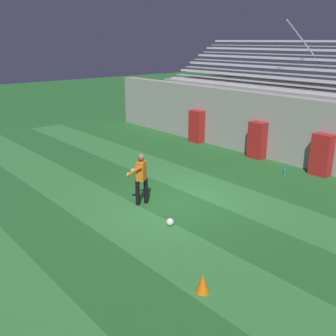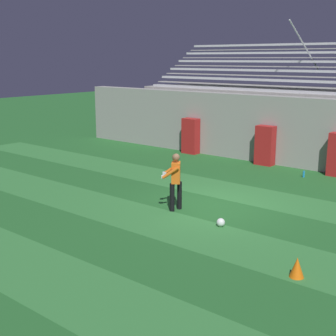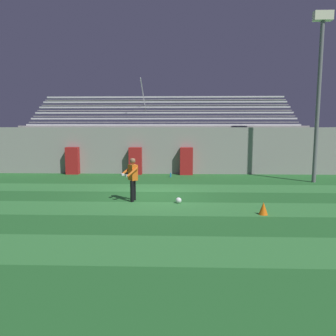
{
  "view_description": "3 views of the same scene",
  "coord_description": "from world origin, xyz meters",
  "px_view_note": "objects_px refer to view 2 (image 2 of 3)",
  "views": [
    {
      "loc": [
        8.68,
        -7.93,
        5.01
      ],
      "look_at": [
        -0.72,
        0.11,
        0.96
      ],
      "focal_mm": 42.0,
      "sensor_mm": 36.0,
      "label": 1
    },
    {
      "loc": [
        7.3,
        -11.18,
        4.29
      ],
      "look_at": [
        -0.94,
        -1.07,
        1.23
      ],
      "focal_mm": 50.0,
      "sensor_mm": 36.0,
      "label": 2
    },
    {
      "loc": [
        1.07,
        -13.38,
        2.89
      ],
      "look_at": [
        0.64,
        -0.43,
        1.22
      ],
      "focal_mm": 35.0,
      "sensor_mm": 36.0,
      "label": 3
    }
  ],
  "objects_px": {
    "padding_pillar_far_left": "(191,136)",
    "goalkeeper": "(175,178)",
    "padding_pillar_gate_left": "(265,145)",
    "soccer_ball": "(221,222)",
    "traffic_cone": "(297,267)",
    "water_bottle": "(304,174)"
  },
  "relations": [
    {
      "from": "padding_pillar_gate_left",
      "to": "padding_pillar_far_left",
      "type": "relative_size",
      "value": 1.0
    },
    {
      "from": "padding_pillar_far_left",
      "to": "soccer_ball",
      "type": "relative_size",
      "value": 7.37
    },
    {
      "from": "padding_pillar_gate_left",
      "to": "goalkeeper",
      "type": "xyz_separation_m",
      "value": [
        0.81,
        -6.97,
        0.14
      ]
    },
    {
      "from": "padding_pillar_far_left",
      "to": "goalkeeper",
      "type": "bearing_deg",
      "value": -56.56
    },
    {
      "from": "soccer_ball",
      "to": "traffic_cone",
      "type": "bearing_deg",
      "value": -28.37
    },
    {
      "from": "goalkeeper",
      "to": "padding_pillar_far_left",
      "type": "bearing_deg",
      "value": 123.44
    },
    {
      "from": "traffic_cone",
      "to": "water_bottle",
      "type": "relative_size",
      "value": 1.75
    },
    {
      "from": "padding_pillar_gate_left",
      "to": "goalkeeper",
      "type": "height_order",
      "value": "goalkeeper"
    },
    {
      "from": "padding_pillar_far_left",
      "to": "water_bottle",
      "type": "relative_size",
      "value": 6.76
    },
    {
      "from": "padding_pillar_gate_left",
      "to": "padding_pillar_far_left",
      "type": "bearing_deg",
      "value": 180.0
    },
    {
      "from": "goalkeeper",
      "to": "soccer_ball",
      "type": "bearing_deg",
      "value": -10.25
    },
    {
      "from": "goalkeeper",
      "to": "traffic_cone",
      "type": "xyz_separation_m",
      "value": [
        4.55,
        -1.82,
        -0.74
      ]
    },
    {
      "from": "padding_pillar_gate_left",
      "to": "goalkeeper",
      "type": "distance_m",
      "value": 7.02
    },
    {
      "from": "soccer_ball",
      "to": "traffic_cone",
      "type": "xyz_separation_m",
      "value": [
        2.78,
        -1.5,
        0.1
      ]
    },
    {
      "from": "padding_pillar_gate_left",
      "to": "padding_pillar_far_left",
      "type": "height_order",
      "value": "same"
    },
    {
      "from": "padding_pillar_far_left",
      "to": "soccer_ball",
      "type": "distance_m",
      "value": 9.71
    },
    {
      "from": "padding_pillar_gate_left",
      "to": "water_bottle",
      "type": "height_order",
      "value": "padding_pillar_gate_left"
    },
    {
      "from": "soccer_ball",
      "to": "traffic_cone",
      "type": "height_order",
      "value": "traffic_cone"
    },
    {
      "from": "traffic_cone",
      "to": "soccer_ball",
      "type": "bearing_deg",
      "value": 151.63
    },
    {
      "from": "padding_pillar_gate_left",
      "to": "water_bottle",
      "type": "relative_size",
      "value": 6.76
    },
    {
      "from": "padding_pillar_far_left",
      "to": "water_bottle",
      "type": "height_order",
      "value": "padding_pillar_far_left"
    },
    {
      "from": "water_bottle",
      "to": "soccer_ball",
      "type": "bearing_deg",
      "value": -85.86
    }
  ]
}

